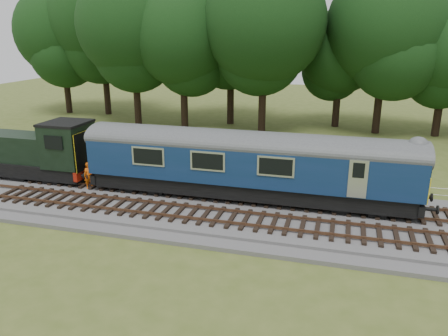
% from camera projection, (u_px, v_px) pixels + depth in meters
% --- Properties ---
extents(ground, '(120.00, 120.00, 0.00)m').
position_uv_depth(ground, '(305.00, 220.00, 22.38)').
color(ground, '#4B5C22').
rests_on(ground, ground).
extents(ballast, '(70.00, 7.00, 0.35)m').
position_uv_depth(ballast, '(306.00, 217.00, 22.33)').
color(ballast, '#4C4C4F').
rests_on(ballast, ground).
extents(track_north, '(67.20, 2.40, 0.21)m').
position_uv_depth(track_north, '(308.00, 203.00, 23.54)').
color(track_north, black).
rests_on(track_north, ballast).
extents(track_south, '(67.20, 2.40, 0.21)m').
position_uv_depth(track_south, '(303.00, 226.00, 20.79)').
color(track_south, black).
rests_on(track_south, ballast).
extents(fence, '(64.00, 0.12, 1.00)m').
position_uv_depth(fence, '(312.00, 191.00, 26.52)').
color(fence, '#6B6054').
rests_on(fence, ground).
extents(tree_line, '(70.00, 8.00, 18.00)m').
position_uv_depth(tree_line, '(327.00, 131.00, 42.60)').
color(tree_line, black).
rests_on(tree_line, ground).
extents(dmu_railcar, '(18.05, 2.86, 3.88)m').
position_uv_depth(dmu_railcar, '(247.00, 159.00, 23.76)').
color(dmu_railcar, black).
rests_on(dmu_railcar, ground).
extents(shunter_loco, '(8.91, 2.60, 3.38)m').
position_uv_depth(shunter_loco, '(31.00, 152.00, 27.50)').
color(shunter_loco, black).
rests_on(shunter_loco, ground).
extents(worker, '(0.68, 0.65, 1.57)m').
position_uv_depth(worker, '(89.00, 175.00, 25.75)').
color(worker, '#F65F0C').
rests_on(worker, ballast).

